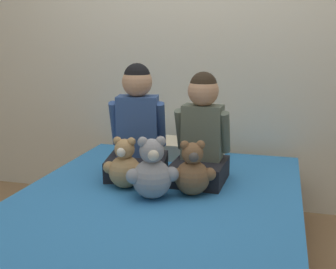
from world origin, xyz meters
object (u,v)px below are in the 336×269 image
child_on_left (137,129)px  teddy_bear_between_children (152,172)px  bed (157,233)px  pillow_at_headboard (188,149)px  teddy_bear_held_by_left_child (125,166)px  child_on_right (202,135)px  teddy_bear_held_by_right_child (192,172)px

child_on_left → teddy_bear_between_children: bearing=-70.5°
bed → teddy_bear_between_children: teddy_bear_between_children is taller
child_on_left → teddy_bear_between_children: (0.20, -0.34, -0.15)m
pillow_at_headboard → teddy_bear_held_by_left_child: bearing=-106.5°
bed → teddy_bear_between_children: size_ratio=5.72×
child_on_right → teddy_bear_between_children: bearing=-116.6°
teddy_bear_held_by_right_child → teddy_bear_between_children: teddy_bear_between_children is taller
teddy_bear_between_children → pillow_at_headboard: teddy_bear_between_children is taller
pillow_at_headboard → child_on_left: bearing=-114.8°
teddy_bear_between_children → child_on_left: bearing=95.0°
teddy_bear_held_by_right_child → pillow_at_headboard: bearing=85.2°
child_on_right → teddy_bear_between_children: (-0.19, -0.34, -0.13)m
teddy_bear_held_by_left_child → teddy_bear_between_children: bearing=-29.3°
child_on_left → teddy_bear_held_by_right_child: size_ratio=2.27×
child_on_left → teddy_bear_held_by_left_child: child_on_left is taller
bed → teddy_bear_held_by_right_child: (0.18, 0.06, 0.35)m
teddy_bear_held_by_right_child → bed: bearing=178.4°
bed → child_on_right: child_on_right is taller
child_on_right → teddy_bear_held_by_left_child: bearing=-146.0°
teddy_bear_held_by_left_child → teddy_bear_held_by_right_child: size_ratio=0.98×
child_on_left → teddy_bear_held_by_left_child: bearing=-99.0°
bed → teddy_bear_held_by_left_child: (-0.21, 0.06, 0.34)m
child_on_left → teddy_bear_held_by_right_child: bearing=-42.4°
teddy_bear_held_by_left_child → teddy_bear_held_by_right_child: 0.38m
child_on_right → teddy_bear_between_children: size_ratio=1.92×
teddy_bear_held_by_right_child → teddy_bear_held_by_left_child: bearing=159.7°
bed → pillow_at_headboard: pillow_at_headboard is taller
child_on_left → child_on_right: child_on_left is taller
teddy_bear_held_by_right_child → teddy_bear_between_children: 0.22m
teddy_bear_between_children → pillow_at_headboard: bearing=64.2°
teddy_bear_between_children → teddy_bear_held_by_left_child: bearing=125.6°
bed → teddy_bear_held_by_right_child: bearing=17.4°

